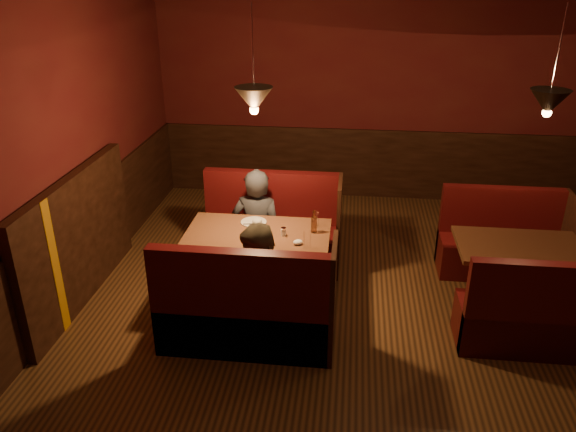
# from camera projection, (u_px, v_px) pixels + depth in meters

# --- Properties ---
(room) EXTENTS (6.02, 7.02, 2.92)m
(room) POSITION_uv_depth(u_px,v_px,m) (348.00, 232.00, 4.76)
(room) COLOR #3E2817
(room) RESTS_ON ground
(main_table) EXTENTS (1.40, 0.85, 0.98)m
(main_table) POSITION_uv_depth(u_px,v_px,m) (259.00, 249.00, 5.50)
(main_table) COLOR brown
(main_table) RESTS_ON ground
(main_bench_far) EXTENTS (1.54, 0.55, 1.05)m
(main_bench_far) POSITION_uv_depth(u_px,v_px,m) (272.00, 236.00, 6.31)
(main_bench_far) COLOR #470C13
(main_bench_far) RESTS_ON ground
(main_bench_near) EXTENTS (1.54, 0.55, 1.05)m
(main_bench_near) POSITION_uv_depth(u_px,v_px,m) (247.00, 316.00, 4.87)
(main_bench_near) COLOR #470C13
(main_bench_near) RESTS_ON ground
(second_table) EXTENTS (1.19, 0.76, 0.67)m
(second_table) POSITION_uv_depth(u_px,v_px,m) (518.00, 261.00, 5.43)
(second_table) COLOR brown
(second_table) RESTS_ON ground
(second_bench_far) EXTENTS (1.32, 0.49, 0.94)m
(second_bench_far) POSITION_uv_depth(u_px,v_px,m) (501.00, 246.00, 6.15)
(second_bench_far) COLOR #470C13
(second_bench_far) RESTS_ON ground
(second_bench_near) EXTENTS (1.32, 0.49, 0.94)m
(second_bench_near) POSITION_uv_depth(u_px,v_px,m) (538.00, 321.00, 4.86)
(second_bench_near) COLOR #470C13
(second_bench_near) RESTS_ON ground
(diner_a) EXTENTS (0.58, 0.39, 1.53)m
(diner_a) POSITION_uv_depth(u_px,v_px,m) (257.00, 206.00, 5.99)
(diner_a) COLOR #313238
(diner_a) RESTS_ON ground
(diner_b) EXTENTS (0.78, 0.64, 1.47)m
(diner_b) POSITION_uv_depth(u_px,v_px,m) (262.00, 267.00, 4.85)
(diner_b) COLOR #3D3426
(diner_b) RESTS_ON ground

